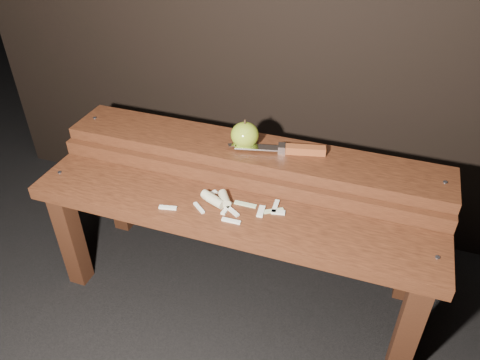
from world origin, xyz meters
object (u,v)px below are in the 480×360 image
(bench_rear_tier, at_px, (251,171))
(apple, at_px, (245,135))
(knife, at_px, (293,149))
(bench_front_tier, at_px, (226,230))

(bench_rear_tier, xyz_separation_m, apple, (-0.02, 0.00, 0.12))
(apple, height_order, knife, apple)
(apple, distance_m, knife, 0.15)
(bench_rear_tier, bearing_deg, knife, 6.51)
(bench_rear_tier, distance_m, apple, 0.13)
(apple, relative_size, knife, 0.31)
(bench_front_tier, bearing_deg, apple, 95.65)
(apple, bearing_deg, knife, 3.86)
(bench_rear_tier, bearing_deg, apple, 169.29)
(bench_rear_tier, relative_size, apple, 13.41)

